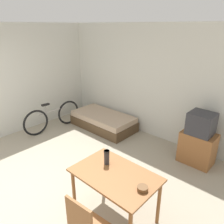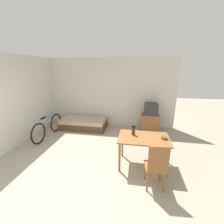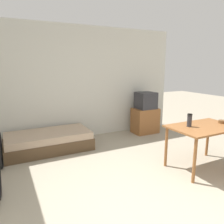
{
  "view_description": "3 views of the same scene",
  "coord_description": "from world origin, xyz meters",
  "px_view_note": "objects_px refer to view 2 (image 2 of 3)",
  "views": [
    {
      "loc": [
        3.1,
        -0.99,
        2.64
      ],
      "look_at": [
        0.4,
        1.98,
        1.03
      ],
      "focal_mm": 35.0,
      "sensor_mm": 36.0,
      "label": 1
    },
    {
      "loc": [
        1.3,
        -2.41,
        2.31
      ],
      "look_at": [
        0.55,
        1.9,
        1.01
      ],
      "focal_mm": 24.0,
      "sensor_mm": 36.0,
      "label": 2
    },
    {
      "loc": [
        -1.53,
        -1.65,
        1.77
      ],
      "look_at": [
        0.2,
        1.77,
        0.95
      ],
      "focal_mm": 35.0,
      "sensor_mm": 36.0,
      "label": 3
    }
  ],
  "objects_px": {
    "bicycle": "(48,127)",
    "mate_bowl": "(164,138)",
    "daybed": "(84,123)",
    "tv": "(150,119)",
    "dining_table": "(143,141)",
    "thermos_flask": "(133,130)",
    "wooden_chair": "(157,165)"
  },
  "relations": [
    {
      "from": "thermos_flask",
      "to": "wooden_chair",
      "type": "bearing_deg",
      "value": -60.29
    },
    {
      "from": "wooden_chair",
      "to": "mate_bowl",
      "type": "bearing_deg",
      "value": 72.4
    },
    {
      "from": "daybed",
      "to": "mate_bowl",
      "type": "height_order",
      "value": "mate_bowl"
    },
    {
      "from": "wooden_chair",
      "to": "mate_bowl",
      "type": "relative_size",
      "value": 7.32
    },
    {
      "from": "dining_table",
      "to": "wooden_chair",
      "type": "relative_size",
      "value": 1.18
    },
    {
      "from": "thermos_flask",
      "to": "mate_bowl",
      "type": "height_order",
      "value": "thermos_flask"
    },
    {
      "from": "bicycle",
      "to": "mate_bowl",
      "type": "bearing_deg",
      "value": -16.55
    },
    {
      "from": "daybed",
      "to": "dining_table",
      "type": "distance_m",
      "value": 3.06
    },
    {
      "from": "bicycle",
      "to": "tv",
      "type": "bearing_deg",
      "value": 17.16
    },
    {
      "from": "tv",
      "to": "dining_table",
      "type": "relative_size",
      "value": 0.93
    },
    {
      "from": "bicycle",
      "to": "wooden_chair",
      "type": "bearing_deg",
      "value": -27.99
    },
    {
      "from": "daybed",
      "to": "dining_table",
      "type": "bearing_deg",
      "value": -42.31
    },
    {
      "from": "mate_bowl",
      "to": "daybed",
      "type": "bearing_deg",
      "value": 142.83
    },
    {
      "from": "dining_table",
      "to": "thermos_flask",
      "type": "height_order",
      "value": "thermos_flask"
    },
    {
      "from": "tv",
      "to": "dining_table",
      "type": "height_order",
      "value": "tv"
    },
    {
      "from": "wooden_chair",
      "to": "tv",
      "type": "bearing_deg",
      "value": 88.21
    },
    {
      "from": "wooden_chair",
      "to": "thermos_flask",
      "type": "xyz_separation_m",
      "value": [
        -0.47,
        0.83,
        0.33
      ]
    },
    {
      "from": "tv",
      "to": "wooden_chair",
      "type": "xyz_separation_m",
      "value": [
        -0.09,
        -2.88,
        0.04
      ]
    },
    {
      "from": "daybed",
      "to": "thermos_flask",
      "type": "relative_size",
      "value": 7.97
    },
    {
      "from": "dining_table",
      "to": "mate_bowl",
      "type": "height_order",
      "value": "mate_bowl"
    },
    {
      "from": "thermos_flask",
      "to": "mate_bowl",
      "type": "distance_m",
      "value": 0.72
    },
    {
      "from": "thermos_flask",
      "to": "mate_bowl",
      "type": "bearing_deg",
      "value": -8.35
    },
    {
      "from": "tv",
      "to": "wooden_chair",
      "type": "relative_size",
      "value": 1.1
    },
    {
      "from": "dining_table",
      "to": "bicycle",
      "type": "distance_m",
      "value": 3.36
    },
    {
      "from": "bicycle",
      "to": "daybed",
      "type": "bearing_deg",
      "value": 46.07
    },
    {
      "from": "daybed",
      "to": "dining_table",
      "type": "xyz_separation_m",
      "value": [
        2.24,
        -2.04,
        0.47
      ]
    },
    {
      "from": "daybed",
      "to": "bicycle",
      "type": "relative_size",
      "value": 1.05
    },
    {
      "from": "daybed",
      "to": "mate_bowl",
      "type": "bearing_deg",
      "value": -37.17
    },
    {
      "from": "bicycle",
      "to": "thermos_flask",
      "type": "distance_m",
      "value": 3.13
    },
    {
      "from": "daybed",
      "to": "tv",
      "type": "relative_size",
      "value": 1.61
    },
    {
      "from": "tv",
      "to": "mate_bowl",
      "type": "bearing_deg",
      "value": -86.26
    },
    {
      "from": "tv",
      "to": "dining_table",
      "type": "xyz_separation_m",
      "value": [
        -0.32,
        -2.15,
        0.16
      ]
    }
  ]
}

